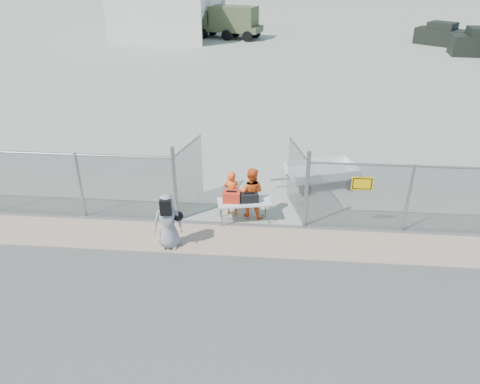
# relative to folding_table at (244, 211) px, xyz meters

# --- Properties ---
(ground) EXTENTS (160.00, 160.00, 0.00)m
(ground) POSITION_rel_folding_table_xyz_m (-0.12, -2.16, -0.35)
(ground) COLOR #494848
(tarmac_inside) EXTENTS (160.00, 80.00, 0.01)m
(tarmac_inside) POSITION_rel_folding_table_xyz_m (-0.12, 39.84, -0.34)
(tarmac_inside) COLOR gray
(tarmac_inside) RESTS_ON ground
(dirt_strip) EXTENTS (44.00, 1.60, 0.01)m
(dirt_strip) POSITION_rel_folding_table_xyz_m (-0.12, -1.16, -0.34)
(dirt_strip) COLOR tan
(dirt_strip) RESTS_ON ground
(chain_link_fence) EXTENTS (40.00, 0.20, 2.20)m
(chain_link_fence) POSITION_rel_folding_table_xyz_m (-0.12, -0.16, 0.75)
(chain_link_fence) COLOR gray
(chain_link_fence) RESTS_ON ground
(folding_table) EXTENTS (1.76, 1.02, 0.70)m
(folding_table) POSITION_rel_folding_table_xyz_m (0.00, 0.00, 0.00)
(folding_table) COLOR silver
(folding_table) RESTS_ON ground
(orange_bag) EXTENTS (0.53, 0.36, 0.33)m
(orange_bag) POSITION_rel_folding_table_xyz_m (-0.39, -0.05, 0.52)
(orange_bag) COLOR red
(orange_bag) RESTS_ON folding_table
(black_duffel) EXTENTS (0.62, 0.43, 0.27)m
(black_duffel) POSITION_rel_folding_table_xyz_m (0.15, 0.01, 0.49)
(black_duffel) COLOR black
(black_duffel) RESTS_ON folding_table
(security_worker_left) EXTENTS (0.64, 0.50, 1.53)m
(security_worker_left) POSITION_rel_folding_table_xyz_m (-0.42, 0.37, 0.41)
(security_worker_left) COLOR #F65D1D
(security_worker_left) RESTS_ON ground
(security_worker_right) EXTENTS (0.92, 0.77, 1.69)m
(security_worker_right) POSITION_rel_folding_table_xyz_m (0.20, 0.29, 0.49)
(security_worker_right) COLOR #F65D1D
(security_worker_right) RESTS_ON ground
(visitor) EXTENTS (0.88, 0.62, 1.68)m
(visitor) POSITION_rel_folding_table_xyz_m (-2.03, -1.61, 0.49)
(visitor) COLOR gray
(visitor) RESTS_ON ground
(utility_trailer) EXTENTS (3.53, 2.57, 0.77)m
(utility_trailer) POSITION_rel_folding_table_xyz_m (2.59, 2.81, 0.03)
(utility_trailer) COLOR silver
(utility_trailer) RESTS_ON ground
(military_truck) EXTENTS (6.43, 3.80, 2.88)m
(military_truck) POSITION_rel_folding_table_xyz_m (-4.01, 33.19, 1.09)
(military_truck) COLOR #4D5433
(military_truck) RESTS_ON ground
(parked_vehicle_mid) EXTENTS (4.46, 4.02, 1.89)m
(parked_vehicle_mid) POSITION_rel_folding_table_xyz_m (14.85, 31.35, 0.59)
(parked_vehicle_mid) COLOR black
(parked_vehicle_mid) RESTS_ON ground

